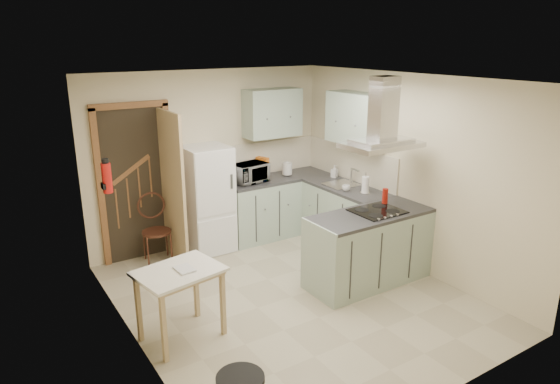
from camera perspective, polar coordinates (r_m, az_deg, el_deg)
floor at (r=5.97m, az=1.31°, el=-11.89°), size 4.20×4.20×0.00m
ceiling at (r=5.24m, az=1.50°, el=12.76°), size 4.20×4.20×0.00m
back_wall at (r=7.25m, az=-8.00°, el=3.82°), size 3.60×0.00×3.60m
left_wall at (r=4.76m, az=-16.87°, el=-3.92°), size 0.00×4.20×4.20m
right_wall at (r=6.62m, az=14.40°, el=2.18°), size 0.00×4.20×4.20m
doorway at (r=6.90m, az=-16.11°, el=0.90°), size 1.10×0.12×2.10m
fridge at (r=7.04m, az=-8.27°, el=-0.82°), size 0.60×0.60×1.50m
counter_back at (r=7.51m, az=-2.21°, el=-1.91°), size 1.08×0.60×0.90m
counter_right at (r=7.44m, az=6.04°, el=-2.18°), size 0.60×1.95×0.90m
splashback at (r=7.70m, az=-1.45°, el=4.01°), size 1.68×0.02×0.50m
wall_cabinet_back at (r=7.43m, az=-0.89°, el=9.02°), size 0.85×0.35×0.70m
wall_cabinet_right at (r=6.98m, az=8.64°, el=8.30°), size 0.35×0.90×0.70m
peninsula at (r=6.23m, az=10.15°, el=-6.28°), size 1.55×0.65×0.90m
hob at (r=6.13m, az=11.06°, el=-2.15°), size 0.58×0.50×0.01m
extractor_hood at (r=5.92m, az=11.51°, el=5.31°), size 0.90×0.55×0.10m
sink at (r=7.17m, az=7.03°, el=0.87°), size 0.45×0.40×0.01m
fire_extinguisher at (r=5.53m, az=-19.18°, el=1.51°), size 0.10×0.10×0.32m
drop_leaf_table at (r=5.17m, az=-11.24°, el=-12.45°), size 0.89×0.73×0.75m
bentwood_chair at (r=6.87m, az=-13.92°, el=-4.46°), size 0.44×0.44×0.86m
microwave at (r=7.22m, az=-3.48°, el=2.19°), size 0.55×0.42×0.28m
kettle at (r=7.58m, az=0.83°, el=2.70°), size 0.19×0.19×0.22m
cereal_box at (r=7.51m, az=-2.02°, el=2.87°), size 0.14×0.22×0.30m
soap_bottle at (r=7.53m, az=6.24°, el=2.37°), size 0.11×0.11×0.19m
paper_towel at (r=6.80m, az=9.73°, el=0.84°), size 0.12×0.12×0.24m
cup at (r=6.87m, az=7.56°, el=0.44°), size 0.14×0.14×0.08m
red_bottle at (r=6.40m, az=11.92°, el=-0.50°), size 0.09×0.09×0.20m
book at (r=4.95m, az=-11.72°, el=-8.44°), size 0.17×0.23×0.10m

